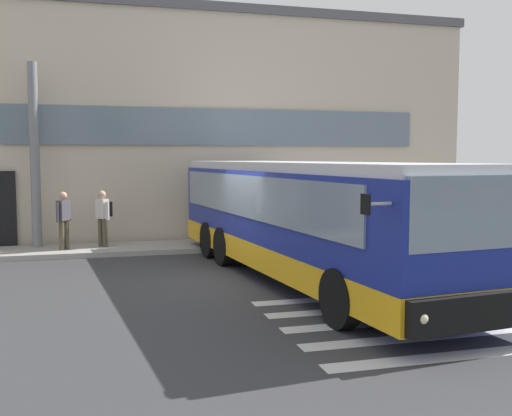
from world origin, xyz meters
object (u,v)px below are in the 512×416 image
object	(u,v)px
entry_support_column	(35,155)
bus_main_foreground	(305,222)
passenger_by_doorway	(103,214)
safety_bollard_yellow	(281,236)
passenger_near_column	(64,218)

from	to	relation	value
entry_support_column	bus_main_foreground	distance (m)	8.77
passenger_by_doorway	safety_bollard_yellow	world-z (taller)	passenger_by_doorway
entry_support_column	passenger_near_column	world-z (taller)	entry_support_column
entry_support_column	passenger_near_column	bearing A→B (deg)	-44.70
passenger_by_doorway	entry_support_column	bearing A→B (deg)	165.35
bus_main_foreground	safety_bollard_yellow	world-z (taller)	bus_main_foreground
bus_main_foreground	safety_bollard_yellow	distance (m)	4.24
bus_main_foreground	passenger_by_doorway	distance (m)	6.97
passenger_near_column	passenger_by_doorway	size ratio (longest dim) A/B	1.00
passenger_near_column	safety_bollard_yellow	distance (m)	6.35
entry_support_column	safety_bollard_yellow	distance (m)	7.65
passenger_by_doorway	bus_main_foreground	bearing A→B (deg)	-50.64
safety_bollard_yellow	entry_support_column	bearing A→B (deg)	165.65
bus_main_foreground	safety_bollard_yellow	bearing A→B (deg)	80.14
passenger_near_column	safety_bollard_yellow	world-z (taller)	passenger_near_column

